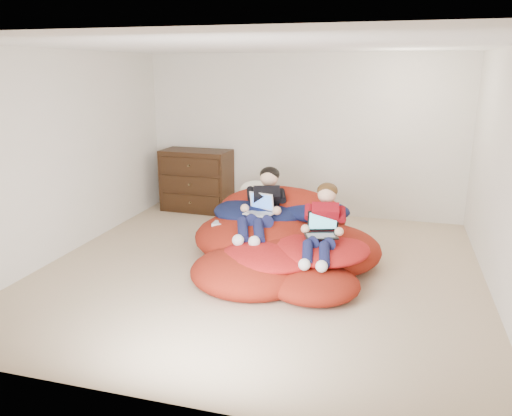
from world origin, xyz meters
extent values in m
cube|color=#C2AA8A|center=(0.00, 0.00, -0.12)|extent=(5.10, 5.10, 0.25)
cube|color=silver|center=(0.00, 2.51, 1.25)|extent=(5.10, 0.02, 2.50)
cube|color=silver|center=(0.00, -2.51, 1.25)|extent=(5.10, 0.02, 2.50)
cube|color=silver|center=(-2.51, 0.00, 1.25)|extent=(0.02, 5.10, 2.50)
cube|color=silver|center=(2.51, 0.00, 1.25)|extent=(0.02, 5.10, 2.50)
cube|color=white|center=(0.00, 0.00, 2.51)|extent=(5.10, 5.10, 0.02)
cube|color=black|center=(-1.67, 2.21, 0.50)|extent=(1.13, 0.60, 1.00)
cube|color=black|center=(-1.67, 1.93, 0.20)|extent=(1.00, 0.07, 0.24)
cylinder|color=#4C3F26|center=(-1.67, 1.91, 0.20)|extent=(0.03, 0.06, 0.03)
cube|color=black|center=(-1.67, 1.93, 0.50)|extent=(1.00, 0.07, 0.24)
cylinder|color=#4C3F26|center=(-1.67, 1.91, 0.50)|extent=(0.03, 0.06, 0.03)
cube|color=black|center=(-1.67, 1.93, 0.80)|extent=(1.00, 0.07, 0.24)
cylinder|color=#4C3F26|center=(-1.67, 1.91, 0.80)|extent=(0.03, 0.06, 0.03)
ellipsoid|color=#9C2111|center=(-0.12, 0.51, 0.22)|extent=(1.69, 1.51, 0.60)
ellipsoid|color=#9C2111|center=(0.66, 0.36, 0.20)|extent=(1.42, 1.38, 0.51)
ellipsoid|color=#9C2111|center=(0.34, -0.01, 0.18)|extent=(1.41, 1.13, 0.45)
ellipsoid|color=#9C2111|center=(0.00, -0.40, 0.14)|extent=(1.32, 1.21, 0.44)
ellipsoid|color=#9C2111|center=(0.70, -0.49, 0.13)|extent=(0.99, 0.90, 0.32)
ellipsoid|color=#9C2111|center=(0.03, 0.97, 0.40)|extent=(1.73, 0.76, 0.76)
ellipsoid|color=#131B46|center=(-0.20, 0.75, 0.48)|extent=(1.21, 0.99, 0.31)
ellipsoid|color=#131B46|center=(0.43, 0.87, 0.52)|extent=(1.04, 0.73, 0.25)
ellipsoid|color=red|center=(0.69, 0.01, 0.34)|extent=(1.13, 1.13, 0.21)
ellipsoid|color=red|center=(0.19, -0.26, 0.30)|extent=(1.09, 0.98, 0.20)
ellipsoid|color=white|center=(-0.39, 1.25, 0.62)|extent=(0.48, 0.31, 0.31)
cube|color=black|center=(-0.10, 0.67, 0.65)|extent=(0.46, 0.54, 0.46)
sphere|color=#EBB490|center=(-0.10, 0.84, 0.92)|extent=(0.23, 0.23, 0.23)
ellipsoid|color=black|center=(-0.10, 0.87, 0.96)|extent=(0.26, 0.24, 0.20)
cylinder|color=#13163C|center=(-0.20, 0.32, 0.51)|extent=(0.27, 0.40, 0.21)
cylinder|color=#13163C|center=(-0.20, -0.01, 0.48)|extent=(0.24, 0.38, 0.24)
sphere|color=white|center=(-0.20, -0.19, 0.41)|extent=(0.14, 0.14, 0.14)
cylinder|color=#13163C|center=(-0.01, 0.32, 0.51)|extent=(0.27, 0.40, 0.21)
cylinder|color=#13163C|center=(-0.01, -0.01, 0.48)|extent=(0.24, 0.38, 0.24)
sphere|color=white|center=(-0.01, -0.19, 0.41)|extent=(0.14, 0.14, 0.14)
cube|color=maroon|center=(0.71, 0.19, 0.61)|extent=(0.36, 0.41, 0.46)
sphere|color=#EBB490|center=(0.71, 0.31, 0.89)|extent=(0.21, 0.21, 0.21)
ellipsoid|color=#452B12|center=(0.71, 0.34, 0.92)|extent=(0.24, 0.22, 0.18)
cylinder|color=#13163C|center=(0.63, -0.09, 0.45)|extent=(0.19, 0.36, 0.19)
cylinder|color=#13163C|center=(0.63, -0.39, 0.42)|extent=(0.17, 0.35, 0.22)
sphere|color=white|center=(0.63, -0.57, 0.36)|extent=(0.12, 0.12, 0.12)
cylinder|color=#13163C|center=(0.80, -0.09, 0.45)|extent=(0.19, 0.36, 0.19)
cylinder|color=#13163C|center=(0.80, -0.39, 0.42)|extent=(0.17, 0.35, 0.22)
sphere|color=white|center=(0.80, -0.57, 0.36)|extent=(0.12, 0.12, 0.12)
cube|color=silver|center=(-0.10, 0.34, 0.58)|extent=(0.37, 0.30, 0.01)
cube|color=gray|center=(-0.10, 0.33, 0.59)|extent=(0.30, 0.19, 0.00)
cube|color=silver|center=(-0.10, 0.47, 0.70)|extent=(0.33, 0.14, 0.22)
cube|color=#4277E0|center=(-0.10, 0.46, 0.70)|extent=(0.28, 0.11, 0.18)
cube|color=black|center=(0.71, -0.08, 0.51)|extent=(0.41, 0.34, 0.01)
cube|color=gray|center=(0.71, -0.09, 0.52)|extent=(0.32, 0.22, 0.00)
cube|color=black|center=(0.71, 0.07, 0.64)|extent=(0.35, 0.16, 0.24)
cube|color=#4A9DAE|center=(0.71, 0.06, 0.64)|extent=(0.30, 0.13, 0.20)
cube|color=silver|center=(-0.58, 0.28, 0.42)|extent=(0.16, 0.16, 0.06)
camera|label=1|loc=(1.42, -5.22, 2.27)|focal=35.00mm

